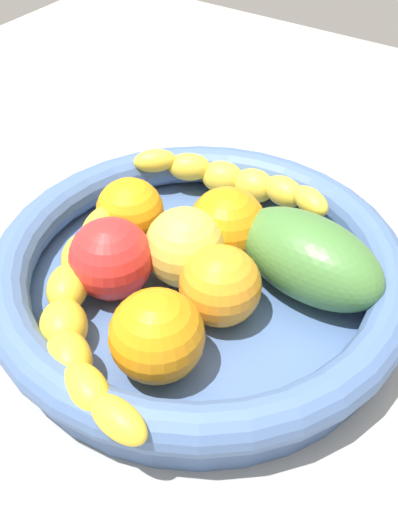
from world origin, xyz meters
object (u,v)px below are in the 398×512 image
at_px(orange_mid_left, 220,286).
at_px(apple_yellow, 182,250).
at_px(tomato_red, 111,259).
at_px(banana_draped_right, 79,317).
at_px(orange_front, 130,211).
at_px(fruit_bowl, 199,277).
at_px(orange_rear, 226,225).
at_px(mango_green, 309,258).
at_px(banana_draped_left, 235,180).
at_px(orange_mid_right, 157,336).

distance_m(orange_mid_left, apple_yellow, 0.05).
bearing_deg(tomato_red, apple_yellow, -134.97).
height_order(banana_draped_right, orange_front, orange_front).
distance_m(fruit_bowl, apple_yellow, 0.03).
bearing_deg(orange_mid_left, fruit_bowl, -32.24).
xyz_separation_m(fruit_bowl, orange_rear, (0.00, -0.04, 0.03)).
bearing_deg(fruit_bowl, apple_yellow, 15.16).
bearing_deg(banana_draped_right, orange_rear, -104.80).
height_order(orange_front, mango_green, mango_green).
height_order(banana_draped_right, apple_yellow, apple_yellow).
bearing_deg(banana_draped_right, orange_front, -69.17).
bearing_deg(apple_yellow, banana_draped_left, -79.89).
height_order(banana_draped_right, tomato_red, tomato_red).
height_order(orange_front, tomato_red, tomato_red).
height_order(orange_mid_right, tomato_red, same).
relative_size(banana_draped_right, orange_rear, 2.76).
relative_size(orange_front, orange_mid_left, 0.94).
bearing_deg(orange_front, mango_green, -170.07).
height_order(tomato_red, apple_yellow, same).
relative_size(banana_draped_left, apple_yellow, 2.98).
relative_size(orange_mid_right, mango_green, 0.52).
bearing_deg(mango_green, apple_yellow, 28.24).
bearing_deg(orange_rear, tomato_red, 58.46).
bearing_deg(tomato_red, orange_rear, -121.54).
relative_size(orange_front, orange_rear, 0.90).
bearing_deg(banana_draped_right, fruit_bowl, -110.98).
relative_size(orange_mid_left, mango_green, 0.49).
distance_m(fruit_bowl, orange_mid_left, 0.05).
height_order(orange_mid_left, orange_mid_right, orange_mid_right).
bearing_deg(tomato_red, mango_green, -145.69).
xyz_separation_m(fruit_bowl, banana_draped_left, (0.03, -0.11, 0.02)).
xyz_separation_m(banana_draped_right, mango_green, (-0.11, -0.14, 0.01)).
xyz_separation_m(orange_mid_left, orange_rear, (0.03, -0.06, 0.00)).
height_order(orange_front, orange_mid_left, orange_mid_left).
xyz_separation_m(banana_draped_right, orange_rear, (-0.04, -0.14, 0.01)).
xyz_separation_m(fruit_bowl, banana_draped_right, (0.04, 0.10, 0.02)).
bearing_deg(orange_mid_right, banana_draped_right, 9.91).
relative_size(fruit_bowl, orange_rear, 5.17).
bearing_deg(orange_front, banana_draped_left, -117.03).
xyz_separation_m(tomato_red, apple_yellow, (-0.04, -0.04, -0.00)).
height_order(banana_draped_left, apple_yellow, apple_yellow).
bearing_deg(mango_green, orange_mid_right, 69.31).
xyz_separation_m(banana_draped_left, banana_draped_right, (0.00, 0.21, -0.00)).
relative_size(orange_front, apple_yellow, 0.90).
bearing_deg(mango_green, orange_rear, 1.16).
bearing_deg(orange_rear, mango_green, -178.84).
bearing_deg(tomato_red, orange_mid_left, -165.17).
relative_size(tomato_red, apple_yellow, 1.01).
distance_m(banana_draped_left, orange_mid_left, 0.15).
relative_size(banana_draped_left, orange_front, 3.32).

